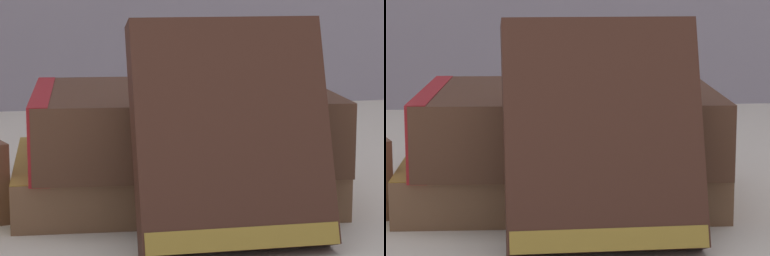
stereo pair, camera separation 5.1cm
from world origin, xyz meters
The scene contains 6 objects.
ground_plane centered at (0.00, 0.00, 0.00)m, with size 3.00×3.00×0.00m, color beige.
book_flat_bottom centered at (-0.01, 0.05, 0.01)m, with size 0.21×0.17×0.03m.
book_flat_top centered at (-0.01, 0.04, 0.05)m, with size 0.20×0.17×0.05m.
book_leaning_front centered at (0.01, -0.07, 0.06)m, with size 0.11×0.06×0.13m.
pocket_watch centered at (0.03, 0.04, 0.08)m, with size 0.05×0.05×0.01m.
reading_glasses centered at (-0.05, 0.22, 0.00)m, with size 0.11×0.08×0.00m.
Camera 2 is at (-0.07, -0.55, 0.15)m, focal length 85.00 mm.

